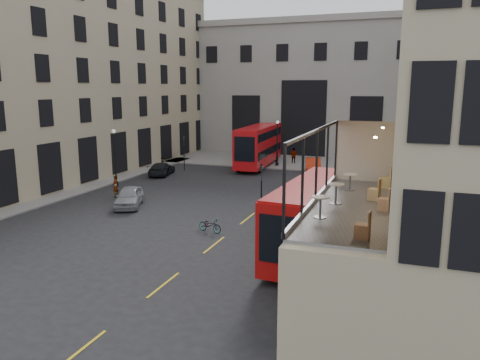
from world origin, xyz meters
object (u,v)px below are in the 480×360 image
(street_lamp_a, at_px, (115,161))
(bicycle, at_px, (210,225))
(car_a, at_px, (129,197))
(pedestrian_c, at_px, (294,156))
(car_b, at_px, (313,165))
(cafe_chair_b, at_px, (385,204))
(pedestrian_e, at_px, (115,187))
(cafe_table_near, at_px, (320,204))
(cafe_chair_a, at_px, (363,230))
(car_c, at_px, (162,169))
(cafe_table_far, at_px, (350,179))
(street_lamp_b, at_px, (277,146))
(cafe_chair_d, at_px, (386,182))
(cafe_table_mid, at_px, (336,191))
(traffic_light_near, at_px, (261,186))
(pedestrian_a, at_px, (163,166))
(pedestrian_b, at_px, (256,159))
(cafe_chair_c, at_px, (375,194))
(pedestrian_d, at_px, (361,167))
(bus_near, at_px, (309,214))
(cyclist, at_px, (275,203))
(traffic_light_far, at_px, (184,149))
(bus_far, at_px, (259,144))

(street_lamp_a, height_order, bicycle, street_lamp_a)
(car_a, distance_m, pedestrian_c, 25.22)
(car_b, xyz_separation_m, cafe_chair_b, (8.98, -32.24, 4.11))
(pedestrian_e, distance_m, cafe_table_near, 26.46)
(cafe_table_near, xyz_separation_m, cafe_chair_a, (1.63, -1.89, -0.24))
(car_c, height_order, cafe_table_far, cafe_table_far)
(street_lamp_b, distance_m, cafe_chair_d, 33.24)
(car_a, distance_m, cafe_chair_a, 25.30)
(pedestrian_c, xyz_separation_m, cafe_table_mid, (10.36, -36.33, 4.15))
(traffic_light_near, relative_size, car_b, 0.83)
(car_c, distance_m, pedestrian_a, 0.54)
(pedestrian_b, bearing_deg, cafe_table_far, -113.39)
(cafe_chair_c, bearing_deg, cafe_table_near, -115.37)
(street_lamp_b, bearing_deg, cafe_table_near, -72.25)
(pedestrian_d, relative_size, cafe_chair_a, 1.99)
(bus_near, height_order, cyclist, bus_near)
(pedestrian_c, xyz_separation_m, pedestrian_e, (-10.00, -21.91, -0.07))
(car_c, distance_m, cafe_chair_a, 37.17)
(traffic_light_far, bearing_deg, pedestrian_a, -109.39)
(cafe_chair_a, xyz_separation_m, cafe_chair_b, (0.43, 3.65, -0.00))
(bus_far, height_order, cafe_chair_c, cafe_chair_c)
(bicycle, bearing_deg, pedestrian_c, 16.24)
(cafe_table_near, bearing_deg, cafe_chair_d, 72.32)
(car_a, height_order, cafe_chair_b, cafe_chair_b)
(bus_near, height_order, car_a, bus_near)
(car_a, xyz_separation_m, pedestrian_a, (-4.29, 12.98, 0.15))
(cafe_table_near, distance_m, cafe_chair_b, 2.72)
(cafe_chair_d, bearing_deg, pedestrian_a, 137.78)
(pedestrian_b, bearing_deg, car_b, -63.19)
(bus_near, height_order, pedestrian_d, bus_near)
(cafe_table_far, bearing_deg, car_b, 104.14)
(bus_near, relative_size, cafe_table_mid, 12.86)
(bus_near, distance_m, cafe_chair_c, 6.94)
(cafe_table_far, bearing_deg, car_c, 134.97)
(pedestrian_a, bearing_deg, cafe_chair_a, -45.43)
(cafe_chair_c, bearing_deg, pedestrian_e, 148.57)
(traffic_light_near, distance_m, street_lamp_b, 22.56)
(pedestrian_e, relative_size, cafe_table_near, 2.40)
(traffic_light_far, relative_size, pedestrian_d, 2.19)
(cafe_chair_c, bearing_deg, pedestrian_d, 96.42)
(cafe_table_near, height_order, cafe_table_far, cafe_table_near)
(pedestrian_c, bearing_deg, pedestrian_d, 142.69)
(traffic_light_far, height_order, cafe_table_far, cafe_table_far)
(pedestrian_c, height_order, cafe_chair_b, cafe_chair_b)
(bicycle, xyz_separation_m, cafe_chair_c, (10.43, -7.19, 4.42))
(cafe_table_far, bearing_deg, pedestrian_d, 94.47)
(street_lamp_a, distance_m, pedestrian_d, 24.80)
(cafe_table_far, bearing_deg, cafe_chair_a, -79.80)
(traffic_light_far, xyz_separation_m, pedestrian_a, (-1.03, -2.92, -1.51))
(car_b, distance_m, cafe_chair_a, 37.13)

